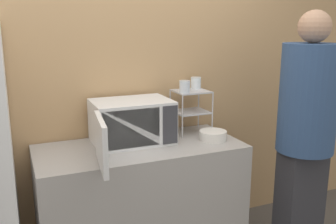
{
  "coord_description": "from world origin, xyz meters",
  "views": [
    {
      "loc": [
        -0.8,
        -2.05,
        1.72
      ],
      "look_at": [
        0.23,
        0.36,
        1.11
      ],
      "focal_mm": 40.0,
      "sensor_mm": 36.0,
      "label": 1
    }
  ],
  "objects_px": {
    "microwave": "(131,122)",
    "dish_rack": "(191,102)",
    "glass_front_left": "(185,87)",
    "glass_back_right": "(196,83)",
    "bowl": "(213,136)",
    "person": "(306,126)"
  },
  "relations": [
    {
      "from": "glass_back_right",
      "to": "person",
      "type": "xyz_separation_m",
      "value": [
        0.56,
        -0.64,
        -0.26
      ]
    },
    {
      "from": "microwave",
      "to": "dish_rack",
      "type": "xyz_separation_m",
      "value": [
        0.52,
        0.09,
        0.09
      ]
    },
    {
      "from": "dish_rack",
      "to": "glass_front_left",
      "type": "distance_m",
      "value": 0.17
    },
    {
      "from": "glass_back_right",
      "to": "bowl",
      "type": "height_order",
      "value": "glass_back_right"
    },
    {
      "from": "glass_back_right",
      "to": "bowl",
      "type": "bearing_deg",
      "value": -92.95
    },
    {
      "from": "microwave",
      "to": "glass_front_left",
      "type": "distance_m",
      "value": 0.49
    },
    {
      "from": "glass_back_right",
      "to": "bowl",
      "type": "relative_size",
      "value": 0.45
    },
    {
      "from": "glass_front_left",
      "to": "dish_rack",
      "type": "bearing_deg",
      "value": 35.81
    },
    {
      "from": "microwave",
      "to": "dish_rack",
      "type": "relative_size",
      "value": 2.44
    },
    {
      "from": "glass_front_left",
      "to": "person",
      "type": "xyz_separation_m",
      "value": [
        0.72,
        -0.5,
        -0.26
      ]
    },
    {
      "from": "person",
      "to": "dish_rack",
      "type": "bearing_deg",
      "value": 138.35
    },
    {
      "from": "microwave",
      "to": "person",
      "type": "height_order",
      "value": "person"
    },
    {
      "from": "dish_rack",
      "to": "glass_back_right",
      "type": "relative_size",
      "value": 3.67
    },
    {
      "from": "glass_front_left",
      "to": "person",
      "type": "height_order",
      "value": "person"
    },
    {
      "from": "person",
      "to": "glass_back_right",
      "type": "bearing_deg",
      "value": 131.31
    },
    {
      "from": "bowl",
      "to": "person",
      "type": "height_order",
      "value": "person"
    },
    {
      "from": "glass_front_left",
      "to": "bowl",
      "type": "relative_size",
      "value": 0.45
    },
    {
      "from": "dish_rack",
      "to": "glass_back_right",
      "type": "distance_m",
      "value": 0.17
    },
    {
      "from": "person",
      "to": "bowl",
      "type": "bearing_deg",
      "value": 151.06
    },
    {
      "from": "glass_back_right",
      "to": "microwave",
      "type": "bearing_deg",
      "value": -165.25
    },
    {
      "from": "dish_rack",
      "to": "person",
      "type": "bearing_deg",
      "value": -41.65
    },
    {
      "from": "glass_front_left",
      "to": "bowl",
      "type": "xyz_separation_m",
      "value": [
        0.14,
        -0.18,
        -0.35
      ]
    }
  ]
}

